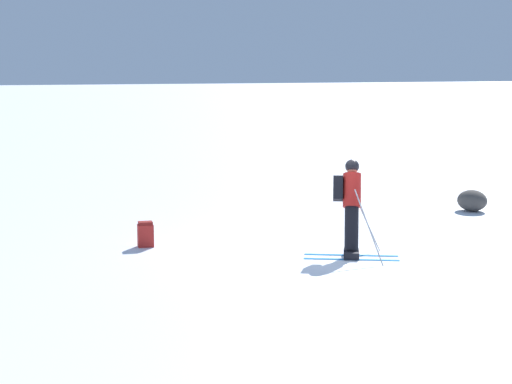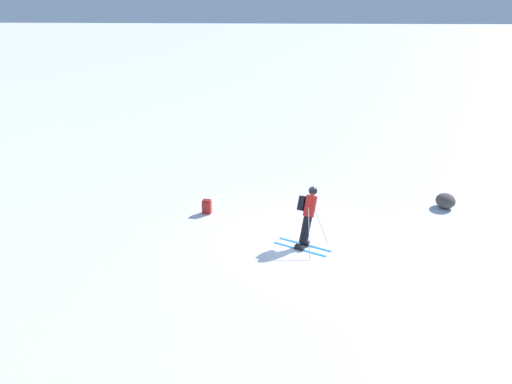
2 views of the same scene
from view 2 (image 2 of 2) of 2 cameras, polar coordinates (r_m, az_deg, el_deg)
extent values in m
plane|color=white|center=(15.66, 5.27, -5.35)|extent=(300.00, 300.00, 0.00)
cube|color=#1E7AC6|center=(15.01, 5.00, -6.55)|extent=(0.88, 1.59, 0.01)
cube|color=#1E7AC6|center=(15.30, 5.60, -6.00)|extent=(0.88, 1.59, 0.01)
cube|color=black|center=(14.98, 5.00, -6.32)|extent=(0.25, 0.31, 0.12)
cube|color=black|center=(15.27, 5.61, -5.78)|extent=(0.25, 0.31, 0.12)
cylinder|color=black|center=(15.09, 5.68, -4.30)|extent=(0.59, 0.47, 0.85)
cylinder|color=red|center=(15.02, 6.20, -1.60)|extent=(0.64, 0.55, 0.72)
sphere|color=tan|center=(15.00, 6.51, 0.03)|extent=(0.37, 0.34, 0.30)
sphere|color=black|center=(14.99, 6.53, 0.14)|extent=(0.42, 0.39, 0.34)
cube|color=black|center=(15.12, 5.33, -1.28)|extent=(0.45, 0.35, 0.51)
cylinder|color=#B7B7BC|center=(14.60, 6.09, -4.73)|extent=(1.01, 0.08, 1.25)
cylinder|color=#B7B7BC|center=(15.33, 7.43, -3.81)|extent=(0.27, 0.47, 1.09)
cube|color=#AD231E|center=(17.40, -5.64, -1.76)|extent=(0.26, 0.33, 0.44)
cube|color=maroon|center=(17.31, -5.67, -0.99)|extent=(0.23, 0.29, 0.06)
ellipsoid|color=#4C4742|center=(19.02, 20.84, -0.94)|extent=(0.79, 0.67, 0.51)
camera|label=1|loc=(7.72, -77.36, -23.82)|focal=60.00mm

